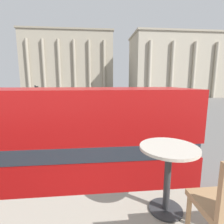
# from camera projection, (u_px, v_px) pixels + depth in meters

# --- Properties ---
(double_decker_bus) EXTENTS (11.11, 2.77, 4.24)m
(double_decker_bus) POSITION_uv_depth(u_px,v_px,m) (26.00, 145.00, 5.92)
(double_decker_bus) COLOR black
(double_decker_bus) RESTS_ON ground_plane
(cafe_dining_table) EXTENTS (0.60, 0.60, 0.73)m
(cafe_dining_table) POSITION_uv_depth(u_px,v_px,m) (168.00, 164.00, 1.82)
(cafe_dining_table) COLOR #2D2D30
(cafe_dining_table) RESTS_ON cafe_floor_slab
(plaza_building_left) EXTENTS (29.02, 11.67, 20.32)m
(plaza_building_left) POSITION_uv_depth(u_px,v_px,m) (69.00, 64.00, 58.39)
(plaza_building_left) COLOR #A39984
(plaza_building_left) RESTS_ON ground_plane
(plaza_building_right) EXTENTS (31.30, 13.32, 18.01)m
(plaza_building_right) POSITION_uv_depth(u_px,v_px,m) (182.00, 67.00, 53.14)
(plaza_building_right) COLOR #B2A893
(plaza_building_right) RESTS_ON ground_plane
(traffic_light_near) EXTENTS (0.42, 0.24, 3.84)m
(traffic_light_near) POSITION_uv_depth(u_px,v_px,m) (43.00, 108.00, 13.15)
(traffic_light_near) COLOR black
(traffic_light_near) RESTS_ON ground_plane
(traffic_light_mid) EXTENTS (0.42, 0.24, 4.10)m
(traffic_light_mid) POSITION_uv_depth(u_px,v_px,m) (37.00, 99.00, 18.28)
(traffic_light_mid) COLOR black
(traffic_light_mid) RESTS_ON ground_plane
(traffic_light_far) EXTENTS (0.42, 0.24, 3.42)m
(traffic_light_far) POSITION_uv_depth(u_px,v_px,m) (146.00, 97.00, 25.27)
(traffic_light_far) COLOR black
(traffic_light_far) RESTS_ON ground_plane
(car_navy) EXTENTS (4.20, 1.93, 1.35)m
(car_navy) POSITION_uv_depth(u_px,v_px,m) (144.00, 113.00, 21.39)
(car_navy) COLOR black
(car_navy) RESTS_ON ground_plane
(pedestrian_red) EXTENTS (0.32, 0.32, 1.67)m
(pedestrian_red) POSITION_uv_depth(u_px,v_px,m) (117.00, 123.00, 15.15)
(pedestrian_red) COLOR #282B33
(pedestrian_red) RESTS_ON ground_plane
(pedestrian_blue) EXTENTS (0.32, 0.32, 1.62)m
(pedestrian_blue) POSITION_uv_depth(u_px,v_px,m) (50.00, 102.00, 30.45)
(pedestrian_blue) COLOR #282B33
(pedestrian_blue) RESTS_ON ground_plane
(pedestrian_white) EXTENTS (0.32, 0.32, 1.80)m
(pedestrian_white) POSITION_uv_depth(u_px,v_px,m) (57.00, 101.00, 30.83)
(pedestrian_white) COLOR #282B33
(pedestrian_white) RESTS_ON ground_plane
(pedestrian_yellow) EXTENTS (0.32, 0.32, 1.58)m
(pedestrian_yellow) POSITION_uv_depth(u_px,v_px,m) (112.00, 123.00, 15.19)
(pedestrian_yellow) COLOR #282B33
(pedestrian_yellow) RESTS_ON ground_plane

